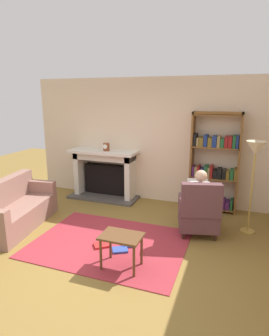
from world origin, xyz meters
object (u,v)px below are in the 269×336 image
at_px(side_table, 121,241).
at_px(floor_lamp, 255,156).
at_px(armchair_reading, 199,212).
at_px(seated_reader, 199,198).
at_px(bookshelf, 214,165).
at_px(mantel_clock, 106,147).
at_px(sofa_floral, 15,210).
at_px(fireplace, 105,172).

distance_m(side_table, floor_lamp, 2.57).
bearing_deg(floor_lamp, side_table, -133.64).
height_order(armchair_reading, seated_reader, seated_reader).
bearing_deg(seated_reader, side_table, 45.06).
distance_m(armchair_reading, seated_reader, 0.23).
relative_size(bookshelf, side_table, 3.59).
relative_size(mantel_clock, armchair_reading, 0.18).
distance_m(armchair_reading, sofa_floral, 3.26).
bearing_deg(bookshelf, armchair_reading, -94.66).
distance_m(fireplace, side_table, 2.94).
xyz_separation_m(mantel_clock, side_table, (1.37, -2.43, -0.80)).
bearing_deg(mantel_clock, sofa_floral, -116.10).
xyz_separation_m(seated_reader, sofa_floral, (-3.13, -0.91, -0.30)).
height_order(bookshelf, seated_reader, bookshelf).
bearing_deg(armchair_reading, seated_reader, -90.00).
bearing_deg(sofa_floral, seated_reader, -83.07).
relative_size(fireplace, armchair_reading, 1.64).
bearing_deg(side_table, mantel_clock, 119.38).
bearing_deg(sofa_floral, fireplace, -31.87).
bearing_deg(floor_lamp, bookshelf, 129.52).
xyz_separation_m(fireplace, seated_reader, (2.29, -1.10, 0.03)).
bearing_deg(mantel_clock, fireplace, 133.44).
xyz_separation_m(fireplace, floor_lamp, (3.12, -0.81, 0.76)).
height_order(side_table, floor_lamp, floor_lamp).
height_order(bookshelf, side_table, bookshelf).
distance_m(mantel_clock, bookshelf, 2.34).
distance_m(armchair_reading, side_table, 1.58).
bearing_deg(mantel_clock, seated_reader, -24.41).
distance_m(mantel_clock, side_table, 2.91).
height_order(fireplace, mantel_clock, mantel_clock).
xyz_separation_m(mantel_clock, sofa_floral, (-0.93, -1.91, -0.89)).
relative_size(fireplace, seated_reader, 1.40).
bearing_deg(bookshelf, sofa_floral, -147.95).
xyz_separation_m(bookshelf, sofa_floral, (-3.26, -2.04, -0.63)).
bearing_deg(seated_reader, mantel_clock, -39.51).
relative_size(armchair_reading, floor_lamp, 0.61).
bearing_deg(seated_reader, floor_lamp, -175.61).
distance_m(fireplace, seated_reader, 2.54).
relative_size(mantel_clock, side_table, 0.31).
relative_size(fireplace, bookshelf, 0.79).
xyz_separation_m(side_table, floor_lamp, (1.65, 1.73, 0.95)).
relative_size(bookshelf, floor_lamp, 1.26).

